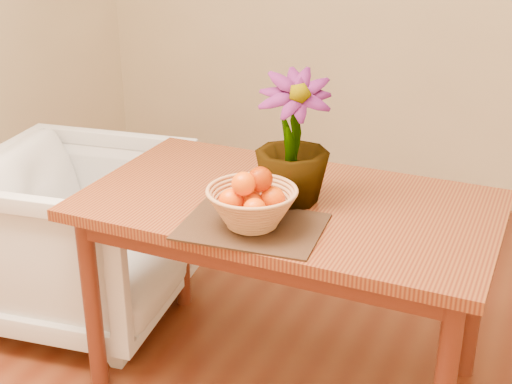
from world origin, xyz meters
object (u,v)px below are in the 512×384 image
at_px(table, 288,223).
at_px(potted_plant, 293,139).
at_px(wicker_basket, 252,209).
at_px(armchair, 81,229).

bearing_deg(table, potted_plant, -6.99).
distance_m(wicker_basket, potted_plant, 0.29).
bearing_deg(table, wicker_basket, -96.34).
xyz_separation_m(wicker_basket, potted_plant, (0.04, 0.24, 0.16)).
bearing_deg(potted_plant, armchair, 150.48).
distance_m(table, potted_plant, 0.31).
height_order(table, armchair, armchair).
bearing_deg(armchair, table, -102.73).
distance_m(table, wicker_basket, 0.29).
xyz_separation_m(table, potted_plant, (0.01, -0.00, 0.31)).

